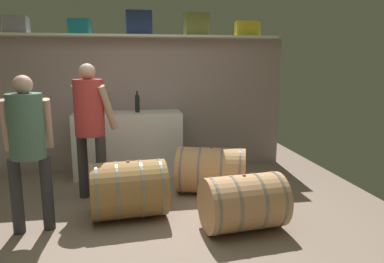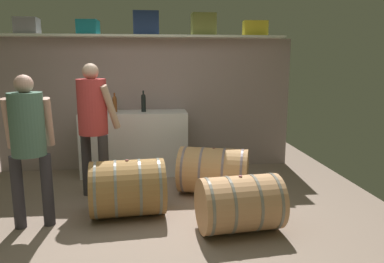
{
  "view_description": "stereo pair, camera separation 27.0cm",
  "coord_description": "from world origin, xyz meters",
  "px_view_note": "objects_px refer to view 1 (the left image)",
  "views": [
    {
      "loc": [
        -0.17,
        -3.52,
        1.69
      ],
      "look_at": [
        0.53,
        0.54,
        0.9
      ],
      "focal_mm": 34.43,
      "sensor_mm": 36.0,
      "label": 1
    },
    {
      "loc": [
        0.09,
        -3.56,
        1.69
      ],
      "look_at": [
        0.53,
        0.54,
        0.9
      ],
      "focal_mm": 34.43,
      "sensor_mm": 36.0,
      "label": 2
    }
  ],
  "objects_px": {
    "toolcase_teal": "(80,27)",
    "toolcase_navy": "(139,23)",
    "toolcase_grey": "(16,25)",
    "wine_bottle_green": "(85,102)",
    "toolcase_olive": "(196,25)",
    "wine_barrel_near": "(129,189)",
    "wine_bottle_dark": "(137,103)",
    "wine_barrel_flank": "(243,202)",
    "visitor_tasting": "(90,118)",
    "wine_barrel_far": "(211,170)",
    "work_cabinet": "(129,144)",
    "wine_bottle_amber": "(108,104)",
    "toolcase_yellow": "(247,29)",
    "wine_glass": "(81,108)",
    "winemaker_pouring": "(27,138)"
  },
  "relations": [
    {
      "from": "wine_bottle_dark",
      "to": "wine_glass",
      "type": "height_order",
      "value": "wine_bottle_dark"
    },
    {
      "from": "wine_barrel_far",
      "to": "toolcase_grey",
      "type": "bearing_deg",
      "value": 172.2
    },
    {
      "from": "toolcase_grey",
      "to": "visitor_tasting",
      "type": "xyz_separation_m",
      "value": [
        1.05,
        -1.14,
        -1.16
      ]
    },
    {
      "from": "toolcase_yellow",
      "to": "wine_barrel_flank",
      "type": "xyz_separation_m",
      "value": [
        -0.73,
        -2.27,
        -1.9
      ]
    },
    {
      "from": "work_cabinet",
      "to": "wine_glass",
      "type": "height_order",
      "value": "wine_glass"
    },
    {
      "from": "toolcase_navy",
      "to": "wine_barrel_near",
      "type": "bearing_deg",
      "value": -98.13
    },
    {
      "from": "toolcase_olive",
      "to": "visitor_tasting",
      "type": "height_order",
      "value": "toolcase_olive"
    },
    {
      "from": "toolcase_teal",
      "to": "toolcase_navy",
      "type": "relative_size",
      "value": 0.8
    },
    {
      "from": "wine_barrel_far",
      "to": "visitor_tasting",
      "type": "height_order",
      "value": "visitor_tasting"
    },
    {
      "from": "toolcase_yellow",
      "to": "wine_glass",
      "type": "relative_size",
      "value": 2.7
    },
    {
      "from": "wine_bottle_amber",
      "to": "wine_bottle_green",
      "type": "xyz_separation_m",
      "value": [
        -0.32,
        0.05,
        0.03
      ]
    },
    {
      "from": "toolcase_teal",
      "to": "work_cabinet",
      "type": "xyz_separation_m",
      "value": [
        0.63,
        -0.18,
        -1.7
      ]
    },
    {
      "from": "toolcase_grey",
      "to": "wine_bottle_dark",
      "type": "relative_size",
      "value": 0.98
    },
    {
      "from": "toolcase_yellow",
      "to": "wine_bottle_amber",
      "type": "relative_size",
      "value": 1.27
    },
    {
      "from": "toolcase_yellow",
      "to": "wine_barrel_far",
      "type": "bearing_deg",
      "value": -121.41
    },
    {
      "from": "wine_bottle_green",
      "to": "visitor_tasting",
      "type": "distance_m",
      "value": 1.03
    },
    {
      "from": "toolcase_olive",
      "to": "wine_barrel_flank",
      "type": "relative_size",
      "value": 0.41
    },
    {
      "from": "wine_bottle_amber",
      "to": "toolcase_yellow",
      "type": "bearing_deg",
      "value": 4.81
    },
    {
      "from": "toolcase_teal",
      "to": "wine_barrel_near",
      "type": "bearing_deg",
      "value": -66.17
    },
    {
      "from": "toolcase_grey",
      "to": "wine_bottle_green",
      "type": "distance_m",
      "value": 1.41
    },
    {
      "from": "wine_barrel_far",
      "to": "wine_barrel_near",
      "type": "bearing_deg",
      "value": -133.95
    },
    {
      "from": "wine_barrel_far",
      "to": "winemaker_pouring",
      "type": "xyz_separation_m",
      "value": [
        -2.0,
        -0.76,
        0.66
      ]
    },
    {
      "from": "wine_barrel_far",
      "to": "wine_barrel_flank",
      "type": "bearing_deg",
      "value": -68.22
    },
    {
      "from": "toolcase_navy",
      "to": "wine_barrel_flank",
      "type": "xyz_separation_m",
      "value": [
        0.93,
        -2.27,
        -1.96
      ]
    },
    {
      "from": "toolcase_yellow",
      "to": "wine_bottle_amber",
      "type": "bearing_deg",
      "value": -171.81
    },
    {
      "from": "work_cabinet",
      "to": "wine_bottle_amber",
      "type": "distance_m",
      "value": 0.66
    },
    {
      "from": "toolcase_teal",
      "to": "wine_barrel_flank",
      "type": "height_order",
      "value": "toolcase_teal"
    },
    {
      "from": "toolcase_navy",
      "to": "wine_bottle_green",
      "type": "xyz_separation_m",
      "value": [
        -0.81,
        -0.13,
        -1.14
      ]
    },
    {
      "from": "wine_bottle_dark",
      "to": "wine_barrel_flank",
      "type": "distance_m",
      "value": 2.43
    },
    {
      "from": "toolcase_grey",
      "to": "toolcase_yellow",
      "type": "distance_m",
      "value": 3.35
    },
    {
      "from": "toolcase_olive",
      "to": "visitor_tasting",
      "type": "distance_m",
      "value": 2.25
    },
    {
      "from": "toolcase_olive",
      "to": "wine_glass",
      "type": "xyz_separation_m",
      "value": [
        -1.7,
        -0.32,
        -1.19
      ]
    },
    {
      "from": "wine_bottle_dark",
      "to": "wine_bottle_green",
      "type": "distance_m",
      "value": 0.75
    },
    {
      "from": "wine_bottle_amber",
      "to": "visitor_tasting",
      "type": "distance_m",
      "value": 0.98
    },
    {
      "from": "wine_barrel_far",
      "to": "wine_bottle_dark",
      "type": "bearing_deg",
      "value": 149.49
    },
    {
      "from": "wine_barrel_flank",
      "to": "wine_bottle_amber",
      "type": "bearing_deg",
      "value": 117.62
    },
    {
      "from": "toolcase_yellow",
      "to": "wine_barrel_far",
      "type": "height_order",
      "value": "toolcase_yellow"
    },
    {
      "from": "work_cabinet",
      "to": "wine_bottle_green",
      "type": "height_order",
      "value": "wine_bottle_green"
    },
    {
      "from": "wine_glass",
      "to": "work_cabinet",
      "type": "bearing_deg",
      "value": 12.15
    },
    {
      "from": "toolcase_yellow",
      "to": "wine_glass",
      "type": "xyz_separation_m",
      "value": [
        -2.5,
        -0.32,
        -1.14
      ]
    },
    {
      "from": "wine_glass",
      "to": "wine_barrel_flank",
      "type": "distance_m",
      "value": 2.74
    },
    {
      "from": "toolcase_olive",
      "to": "wine_barrel_near",
      "type": "relative_size",
      "value": 0.42
    },
    {
      "from": "wine_barrel_flank",
      "to": "toolcase_yellow",
      "type": "bearing_deg",
      "value": 65.69
    },
    {
      "from": "toolcase_navy",
      "to": "toolcase_teal",
      "type": "bearing_deg",
      "value": 178.82
    },
    {
      "from": "toolcase_grey",
      "to": "visitor_tasting",
      "type": "distance_m",
      "value": 1.94
    },
    {
      "from": "toolcase_navy",
      "to": "wine_glass",
      "type": "bearing_deg",
      "value": -160.73
    },
    {
      "from": "toolcase_navy",
      "to": "work_cabinet",
      "type": "bearing_deg",
      "value": -140.61
    },
    {
      "from": "toolcase_teal",
      "to": "wine_bottle_amber",
      "type": "relative_size",
      "value": 1.04
    },
    {
      "from": "wine_bottle_dark",
      "to": "toolcase_yellow",
      "type": "bearing_deg",
      "value": 6.37
    },
    {
      "from": "toolcase_yellow",
      "to": "wine_barrel_flank",
      "type": "relative_size",
      "value": 0.42
    }
  ]
}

